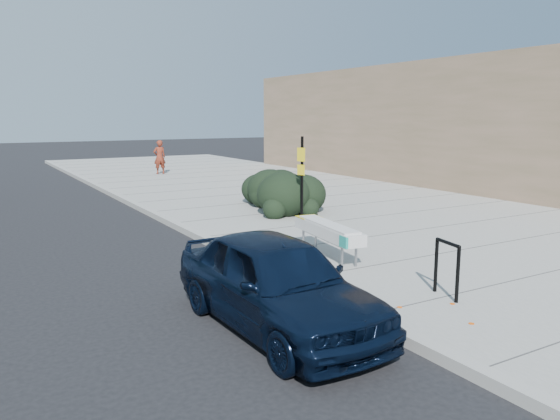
{
  "coord_description": "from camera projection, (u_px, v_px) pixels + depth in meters",
  "views": [
    {
      "loc": [
        -4.94,
        -7.82,
        3.0
      ],
      "look_at": [
        0.93,
        2.09,
        1.0
      ],
      "focal_mm": 35.0,
      "sensor_mm": 36.0,
      "label": 1
    }
  ],
  "objects": [
    {
      "name": "ground",
      "position": [
        295.0,
        288.0,
        9.62
      ],
      "size": [
        120.0,
        120.0,
        0.0
      ],
      "primitive_type": "plane",
      "color": "black",
      "rests_on": "ground"
    },
    {
      "name": "sidewalk_near",
      "position": [
        363.0,
        213.0,
        16.66
      ],
      "size": [
        11.2,
        50.0,
        0.15
      ],
      "primitive_type": "cube",
      "color": "gray",
      "rests_on": "ground"
    },
    {
      "name": "curb_near",
      "position": [
        190.0,
        232.0,
        13.85
      ],
      "size": [
        0.22,
        50.0,
        0.17
      ],
      "primitive_type": "cube",
      "color": "#9E9E99",
      "rests_on": "ground"
    },
    {
      "name": "bench",
      "position": [
        328.0,
        231.0,
        11.07
      ],
      "size": [
        0.78,
        2.3,
        0.68
      ],
      "rotation": [
        0.0,
        0.0,
        -0.14
      ],
      "color": "gray",
      "rests_on": "sidewalk_near"
    },
    {
      "name": "bike_rack",
      "position": [
        447.0,
        263.0,
        8.59
      ],
      "size": [
        0.18,
        0.61,
        0.91
      ],
      "rotation": [
        0.0,
        0.0,
        -0.21
      ],
      "color": "black",
      "rests_on": "sidewalk_near"
    },
    {
      "name": "sign_post",
      "position": [
        302.0,
        173.0,
        14.82
      ],
      "size": [
        0.12,
        0.26,
        2.3
      ],
      "rotation": [
        0.0,
        0.0,
        0.3
      ],
      "color": "black",
      "rests_on": "sidewalk_near"
    },
    {
      "name": "hedge",
      "position": [
        272.0,
        185.0,
        17.03
      ],
      "size": [
        3.07,
        4.21,
        1.42
      ],
      "primitive_type": "ellipsoid",
      "rotation": [
        0.0,
        0.0,
        -0.34
      ],
      "color": "black",
      "rests_on": "sidewalk_near"
    },
    {
      "name": "sedan_navy",
      "position": [
        276.0,
        282.0,
        7.69
      ],
      "size": [
        1.71,
        4.04,
        1.36
      ],
      "primitive_type": "imported",
      "rotation": [
        0.0,
        0.0,
        0.02
      ],
      "color": "black",
      "rests_on": "ground"
    },
    {
      "name": "pedestrian",
      "position": [
        160.0,
        157.0,
        26.87
      ],
      "size": [
        0.61,
        0.41,
        1.66
      ],
      "primitive_type": "imported",
      "rotation": [
        0.0,
        0.0,
        3.16
      ],
      "color": "maroon",
      "rests_on": "sidewalk_near"
    }
  ]
}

